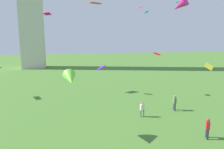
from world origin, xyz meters
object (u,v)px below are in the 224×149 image
kite_flying_5 (47,14)px  kite_flying_9 (101,68)px  kite_flying_3 (179,2)px  kite_flying_8 (157,54)px  person_0 (142,108)px  person_1 (208,127)px  person_2 (175,102)px  kite_flying_2 (209,66)px  kite_flying_1 (146,12)px  kite_flying_6 (95,3)px  kite_flying_4 (139,7)px  kite_flying_7 (180,5)px  kite_flying_11 (70,79)px

kite_flying_5 → kite_flying_9: bearing=-154.9°
kite_flying_5 → kite_flying_3: bearing=-161.6°
kite_flying_8 → kite_flying_3: bearing=48.0°
person_0 → kite_flying_3: (8.13, 7.01, 12.08)m
person_1 → kite_flying_3: 18.14m
person_2 → kite_flying_2: (4.93, 0.87, 3.73)m
person_1 → kite_flying_1: kite_flying_1 is taller
kite_flying_5 → kite_flying_6: 13.37m
kite_flying_4 → kite_flying_8: bearing=94.3°
kite_flying_3 → kite_flying_5: kite_flying_3 is taller
kite_flying_3 → kite_flying_9: 14.27m
kite_flying_1 → kite_flying_7: kite_flying_1 is taller
person_0 → person_1: bearing=-69.9°
kite_flying_1 → kite_flying_5: (-15.90, -1.38, -0.96)m
person_0 → kite_flying_9: (-1.94, 11.14, 2.85)m
person_0 → kite_flying_5: (-9.39, 12.57, 10.66)m
kite_flying_4 → kite_flying_6: kite_flying_4 is taller
person_0 → person_1: (3.17, -5.66, 0.08)m
person_2 → kite_flying_3: (3.84, 6.19, 11.97)m
kite_flying_11 → kite_flying_9: bearing=64.8°
kite_flying_4 → kite_flying_11: 16.27m
kite_flying_9 → kite_flying_4: bearing=-70.8°
person_1 → kite_flying_1: size_ratio=1.70×
person_1 → kite_flying_7: kite_flying_7 is taller
kite_flying_4 → kite_flying_11: (-9.98, -10.57, -7.31)m
kite_flying_2 → kite_flying_8: size_ratio=1.46×
kite_flying_3 → person_1: bearing=-131.7°
kite_flying_4 → kite_flying_8: kite_flying_4 is taller
person_2 → kite_flying_5: (-13.67, 11.74, 10.55)m
kite_flying_5 → kite_flying_9: (7.44, -1.43, -7.81)m
person_1 → person_2: 6.58m
person_2 → kite_flying_11: (-11.56, -3.54, 3.86)m
person_2 → kite_flying_9: size_ratio=1.12×
person_2 → kite_flying_1: 17.60m
person_0 → kite_flying_2: bearing=1.3°
person_0 → kite_flying_1: bearing=55.8°
person_1 → kite_flying_4: kite_flying_4 is taller
kite_flying_2 → kite_flying_3: (-1.08, 5.32, 8.24)m
kite_flying_6 → kite_flying_7: bearing=177.8°
person_2 → kite_flying_1: kite_flying_1 is taller
kite_flying_3 → kite_flying_6: 14.76m
kite_flying_1 → kite_flying_6: 17.95m
kite_flying_2 → kite_flying_6: size_ratio=1.46×
person_1 → kite_flying_3: kite_flying_3 is taller
kite_flying_1 → kite_flying_2: bearing=38.6°
kite_flying_5 → kite_flying_11: 16.82m
person_0 → kite_flying_11: (-7.27, -2.72, 3.97)m
kite_flying_1 → kite_flying_11: size_ratio=0.57×
kite_flying_5 → kite_flying_4: bearing=-165.3°
person_0 → kite_flying_5: 18.97m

